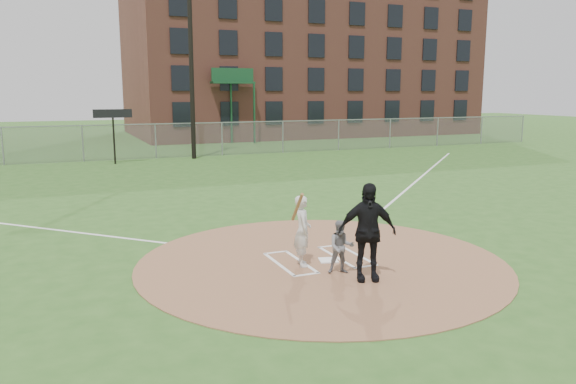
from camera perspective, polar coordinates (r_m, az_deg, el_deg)
name	(u,v)px	position (r m, az deg, el deg)	size (l,w,h in m)	color
ground	(322,262)	(12.97, 3.43, -7.11)	(140.00, 140.00, 0.00)	#2D591E
dirt_circle	(322,262)	(12.97, 3.44, -7.07)	(8.40, 8.40, 0.02)	#996848
home_plate	(328,260)	(13.00, 4.11, -6.93)	(0.41, 0.41, 0.03)	white
foul_line_first	(416,181)	(25.08, 12.92, 1.09)	(0.10, 24.00, 0.01)	white
catcher	(341,247)	(12.02, 5.42, -5.59)	(0.56, 0.44, 1.15)	gray
umpire	(367,232)	(11.56, 8.03, -4.02)	(1.19, 0.49, 2.03)	black
batters_boxes	(319,259)	(13.09, 3.15, -6.83)	(2.08, 1.88, 0.01)	white
batter_at_plate	(302,230)	(12.44, 1.48, -3.92)	(0.60, 1.03, 1.78)	silver
outfield_fence	(156,141)	(33.68, -13.29, 5.08)	(56.08, 0.08, 2.03)	slate
brick_warehouse	(298,52)	(53.69, 0.98, 14.07)	(30.00, 17.17, 15.00)	brown
light_pole	(191,42)	(33.09, -9.87, 14.81)	(1.20, 0.30, 12.22)	black
scoreboard_sign	(113,119)	(31.49, -17.36, 7.05)	(2.00, 0.10, 2.93)	black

